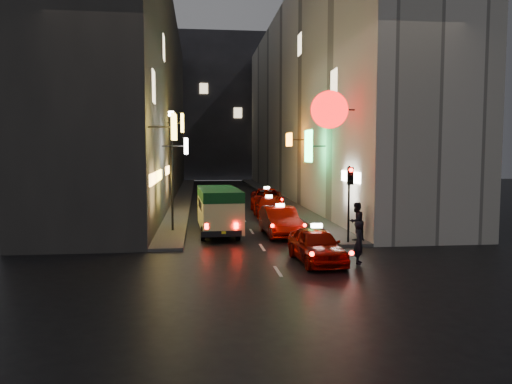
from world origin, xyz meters
name	(u,v)px	position (x,y,z in m)	size (l,w,h in m)	color
ground	(300,305)	(0.00, 0.00, 0.00)	(120.00, 120.00, 0.00)	black
building_left	(142,100)	(-8.00, 33.99, 9.00)	(7.54, 52.00, 18.00)	#353330
building_right	(312,102)	(8.00, 33.99, 9.00)	(8.23, 52.00, 18.00)	beige
building_far	(216,109)	(0.00, 66.00, 11.00)	(30.00, 10.00, 22.00)	#37373D
sidewalk_left	(184,196)	(-4.25, 34.00, 0.07)	(1.50, 52.00, 0.15)	#4A4744
sidewalk_right	(273,195)	(4.25, 34.00, 0.07)	(1.50, 52.00, 0.15)	#4A4744
minibus	(219,206)	(-1.78, 12.27, 1.51)	(2.23, 5.66, 2.39)	#DDD58A
taxi_near	(316,242)	(1.72, 5.28, 0.79)	(2.35, 5.07, 1.75)	#7D0800
taxi_second	(280,219)	(1.31, 11.58, 0.86)	(2.40, 5.48, 1.89)	#7D0800
taxi_third	(269,206)	(1.70, 18.41, 0.77)	(2.05, 4.85, 1.70)	#7D0800
taxi_far	(267,197)	(2.32, 24.02, 0.86)	(2.77, 5.60, 1.89)	#7D0800
pedestrian_crossing	(359,240)	(3.30, 4.92, 0.93)	(0.61, 0.39, 1.85)	black
pedestrian_sidewalk	(356,219)	(4.52, 9.04, 1.16)	(0.76, 0.48, 2.02)	black
traffic_light	(350,187)	(4.00, 8.47, 2.69)	(0.26, 0.43, 3.50)	black
lamp_post	(172,163)	(-4.20, 13.00, 3.72)	(0.28, 0.28, 6.22)	black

